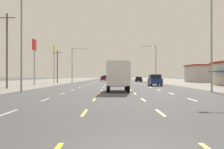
{
  "coord_description": "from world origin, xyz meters",
  "views": [
    {
      "loc": [
        -0.48,
        -6.68,
        1.7
      ],
      "look_at": [
        -0.54,
        70.58,
        2.11
      ],
      "focal_mm": 47.62,
      "sensor_mm": 36.0,
      "label": 1
    }
  ],
  "objects_px": {
    "hatchback_inner_right_farther": "(123,79)",
    "streetlight_left_row_0": "(24,35)",
    "streetlight_right_row_1": "(155,61)",
    "suv_far_right_near": "(155,80)",
    "streetlight_right_row_0": "(208,34)",
    "suv_center_turn_mid": "(114,79)",
    "hatchback_inner_left_far": "(103,79)",
    "streetlight_left_row_1": "(74,63)",
    "hatchback_far_right_midfar": "(139,79)",
    "pole_sign_left_row_1": "(35,50)",
    "suv_far_right_distant_b": "(128,78)",
    "box_truck_center_turn_nearest": "(118,75)",
    "suv_inner_left_farthest": "(105,78)",
    "pole_sign_left_row_2": "(54,55)",
    "hatchback_center_turn_distant_a": "(113,78)"
  },
  "relations": [
    {
      "from": "hatchback_inner_right_farther",
      "to": "streetlight_left_row_0",
      "type": "bearing_deg",
      "value": -100.43
    },
    {
      "from": "streetlight_left_row_0",
      "to": "streetlight_right_row_1",
      "type": "distance_m",
      "value": 44.71
    },
    {
      "from": "suv_far_right_near",
      "to": "streetlight_right_row_0",
      "type": "xyz_separation_m",
      "value": [
        2.74,
        -20.07,
        5.13
      ]
    },
    {
      "from": "suv_center_turn_mid",
      "to": "hatchback_inner_left_far",
      "type": "height_order",
      "value": "suv_center_turn_mid"
    },
    {
      "from": "streetlight_left_row_1",
      "to": "hatchback_far_right_midfar",
      "type": "bearing_deg",
      "value": 33.14
    },
    {
      "from": "pole_sign_left_row_1",
      "to": "streetlight_right_row_0",
      "type": "distance_m",
      "value": 34.79
    },
    {
      "from": "hatchback_inner_right_farther",
      "to": "suv_far_right_distant_b",
      "type": "xyz_separation_m",
      "value": [
        3.52,
        32.12,
        0.24
      ]
    },
    {
      "from": "box_truck_center_turn_nearest",
      "to": "streetlight_left_row_0",
      "type": "relative_size",
      "value": 0.67
    },
    {
      "from": "suv_far_right_near",
      "to": "streetlight_right_row_1",
      "type": "xyz_separation_m",
      "value": [
        2.78,
        20.08,
        4.28
      ]
    },
    {
      "from": "pole_sign_left_row_1",
      "to": "streetlight_left_row_1",
      "type": "relative_size",
      "value": 1.01
    },
    {
      "from": "streetlight_left_row_0",
      "to": "hatchback_far_right_midfar",
      "type": "bearing_deg",
      "value": 71.79
    },
    {
      "from": "pole_sign_left_row_1",
      "to": "suv_far_right_distant_b",
      "type": "bearing_deg",
      "value": 74.55
    },
    {
      "from": "suv_far_right_near",
      "to": "hatchback_far_right_midfar",
      "type": "bearing_deg",
      "value": 90.12
    },
    {
      "from": "streetlight_left_row_1",
      "to": "box_truck_center_turn_nearest",
      "type": "bearing_deg",
      "value": -75.81
    },
    {
      "from": "hatchback_far_right_midfar",
      "to": "pole_sign_left_row_1",
      "type": "bearing_deg",
      "value": -129.54
    },
    {
      "from": "suv_center_turn_mid",
      "to": "hatchback_inner_left_far",
      "type": "distance_m",
      "value": 40.26
    },
    {
      "from": "streetlight_right_row_1",
      "to": "suv_center_turn_mid",
      "type": "bearing_deg",
      "value": -134.29
    },
    {
      "from": "suv_far_right_near",
      "to": "hatchback_inner_right_farther",
      "type": "relative_size",
      "value": 1.26
    },
    {
      "from": "suv_far_right_near",
      "to": "suv_inner_left_farthest",
      "type": "bearing_deg",
      "value": 98.08
    },
    {
      "from": "hatchback_inner_right_farther",
      "to": "pole_sign_left_row_2",
      "type": "bearing_deg",
      "value": -124.72
    },
    {
      "from": "streetlight_left_row_1",
      "to": "streetlight_right_row_1",
      "type": "height_order",
      "value": "streetlight_right_row_1"
    },
    {
      "from": "suv_center_turn_mid",
      "to": "streetlight_left_row_0",
      "type": "xyz_separation_m",
      "value": [
        -9.82,
        -30.09,
        5.08
      ]
    },
    {
      "from": "pole_sign_left_row_2",
      "to": "streetlight_left_row_1",
      "type": "height_order",
      "value": "pole_sign_left_row_2"
    },
    {
      "from": "hatchback_far_right_midfar",
      "to": "suv_far_right_distant_b",
      "type": "xyz_separation_m",
      "value": [
        -0.02,
        53.07,
        0.24
      ]
    },
    {
      "from": "box_truck_center_turn_nearest",
      "to": "hatchback_center_turn_distant_a",
      "type": "xyz_separation_m",
      "value": [
        -0.15,
        99.98,
        -1.05
      ]
    },
    {
      "from": "streetlight_right_row_1",
      "to": "suv_inner_left_farthest",
      "type": "bearing_deg",
      "value": 103.74
    },
    {
      "from": "hatchback_inner_left_far",
      "to": "pole_sign_left_row_1",
      "type": "relative_size",
      "value": 0.45
    },
    {
      "from": "suv_far_right_near",
      "to": "pole_sign_left_row_2",
      "type": "distance_m",
      "value": 33.97
    },
    {
      "from": "streetlight_left_row_0",
      "to": "hatchback_inner_left_far",
      "type": "bearing_deg",
      "value": 84.85
    },
    {
      "from": "suv_center_turn_mid",
      "to": "streetlight_right_row_0",
      "type": "relative_size",
      "value": 0.46
    },
    {
      "from": "suv_far_right_near",
      "to": "streetlight_right_row_0",
      "type": "relative_size",
      "value": 0.46
    },
    {
      "from": "hatchback_inner_left_far",
      "to": "pole_sign_left_row_1",
      "type": "bearing_deg",
      "value": -104.21
    },
    {
      "from": "hatchback_inner_left_far",
      "to": "streetlight_right_row_0",
      "type": "bearing_deg",
      "value": -79.3
    },
    {
      "from": "suv_inner_left_farthest",
      "to": "suv_far_right_distant_b",
      "type": "distance_m",
      "value": 13.87
    },
    {
      "from": "suv_far_right_near",
      "to": "hatchback_center_turn_distant_a",
      "type": "distance_m",
      "value": 81.15
    },
    {
      "from": "box_truck_center_turn_nearest",
      "to": "suv_inner_left_farthest",
      "type": "distance_m",
      "value": 94.3
    },
    {
      "from": "suv_far_right_near",
      "to": "streetlight_right_row_1",
      "type": "height_order",
      "value": "streetlight_right_row_1"
    },
    {
      "from": "suv_center_turn_mid",
      "to": "pole_sign_left_row_1",
      "type": "distance_m",
      "value": 17.13
    },
    {
      "from": "streetlight_right_row_0",
      "to": "pole_sign_left_row_2",
      "type": "bearing_deg",
      "value": 119.31
    },
    {
      "from": "suv_far_right_distant_b",
      "to": "streetlight_right_row_0",
      "type": "relative_size",
      "value": 0.46
    },
    {
      "from": "streetlight_right_row_0",
      "to": "streetlight_right_row_1",
      "type": "bearing_deg",
      "value": 89.94
    },
    {
      "from": "hatchback_center_turn_distant_a",
      "to": "pole_sign_left_row_1",
      "type": "distance_m",
      "value": 78.32
    },
    {
      "from": "suv_far_right_distant_b",
      "to": "pole_sign_left_row_1",
      "type": "xyz_separation_m",
      "value": [
        -22.07,
        -79.83,
        5.61
      ]
    },
    {
      "from": "hatchback_center_turn_distant_a",
      "to": "suv_inner_left_farthest",
      "type": "bearing_deg",
      "value": -122.48
    },
    {
      "from": "suv_center_turn_mid",
      "to": "suv_inner_left_farthest",
      "type": "height_order",
      "value": "same"
    },
    {
      "from": "suv_far_right_distant_b",
      "to": "streetlight_right_row_0",
      "type": "xyz_separation_m",
      "value": [
        2.82,
        -104.13,
        5.13
      ]
    },
    {
      "from": "suv_center_turn_mid",
      "to": "hatchback_inner_left_far",
      "type": "relative_size",
      "value": 1.26
    },
    {
      "from": "hatchback_inner_right_farther",
      "to": "pole_sign_left_row_1",
      "type": "height_order",
      "value": "pole_sign_left_row_1"
    },
    {
      "from": "streetlight_left_row_0",
      "to": "hatchback_center_turn_distant_a",
      "type": "bearing_deg",
      "value": 84.42
    },
    {
      "from": "hatchback_inner_right_farther",
      "to": "pole_sign_left_row_2",
      "type": "distance_m",
      "value": 33.66
    }
  ]
}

